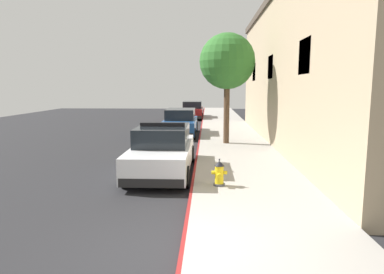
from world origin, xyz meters
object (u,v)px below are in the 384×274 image
Objects in this scene: police_cruiser at (163,151)px; street_tree at (227,62)px; parked_car_silver_ahead at (180,123)px; fire_hydrant at (219,173)px; parked_car_dark_far at (192,110)px.

street_tree reaches higher than police_cruiser.
police_cruiser is 9.04m from parked_car_silver_ahead.
parked_car_silver_ahead reaches higher than fire_hydrant.
street_tree is at bearing -81.06° from parked_car_dark_far.
street_tree is at bearing -54.96° from parked_car_silver_ahead.
fire_hydrant is at bearing -85.54° from parked_car_dark_far.
police_cruiser is 1.00× the size of parked_car_silver_ahead.
parked_car_silver_ahead is 6.37× the size of fire_hydrant.
parked_car_silver_ahead is 11.14m from fire_hydrant.
police_cruiser is 1.00× the size of parked_car_dark_far.
street_tree is at bearing 85.50° from fire_hydrant.
parked_car_dark_far is at bearing 98.94° from street_tree.
fire_hydrant is (1.71, -21.93, -0.25)m from parked_car_dark_far.
street_tree is (2.40, 5.44, 3.28)m from police_cruiser.
police_cruiser is at bearing -90.32° from parked_car_dark_far.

